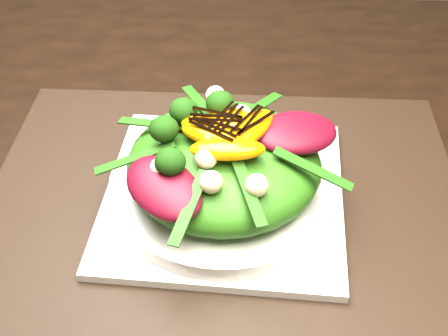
{
  "coord_description": "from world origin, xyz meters",
  "views": [
    {
      "loc": [
        0.06,
        -0.48,
        1.2
      ],
      "look_at": [
        0.05,
        -0.03,
        0.8
      ],
      "focal_mm": 48.0,
      "sensor_mm": 36.0,
      "label": 1
    }
  ],
  "objects_px": {
    "lettuce_mound": "(224,163)",
    "orange_segment": "(225,113)",
    "salad_bowl": "(224,185)",
    "plate_base": "(224,194)",
    "placemat": "(224,199)",
    "dining_table": "(177,196)"
  },
  "relations": [
    {
      "from": "dining_table",
      "to": "salad_bowl",
      "type": "height_order",
      "value": "dining_table"
    },
    {
      "from": "dining_table",
      "to": "orange_segment",
      "type": "distance_m",
      "value": 0.13
    },
    {
      "from": "dining_table",
      "to": "plate_base",
      "type": "bearing_deg",
      "value": -25.68
    },
    {
      "from": "salad_bowl",
      "to": "orange_segment",
      "type": "xyz_separation_m",
      "value": [
        0.0,
        0.03,
        0.07
      ]
    },
    {
      "from": "salad_bowl",
      "to": "lettuce_mound",
      "type": "relative_size",
      "value": 1.2
    },
    {
      "from": "salad_bowl",
      "to": "lettuce_mound",
      "type": "bearing_deg",
      "value": 90.0
    },
    {
      "from": "salad_bowl",
      "to": "plate_base",
      "type": "bearing_deg",
      "value": 0.0
    },
    {
      "from": "orange_segment",
      "to": "salad_bowl",
      "type": "bearing_deg",
      "value": -90.64
    },
    {
      "from": "plate_base",
      "to": "salad_bowl",
      "type": "bearing_deg",
      "value": 0.0
    },
    {
      "from": "dining_table",
      "to": "placemat",
      "type": "xyz_separation_m",
      "value": [
        0.05,
        -0.03,
        0.02
      ]
    },
    {
      "from": "placemat",
      "to": "salad_bowl",
      "type": "relative_size",
      "value": 2.13
    },
    {
      "from": "dining_table",
      "to": "placemat",
      "type": "distance_m",
      "value": 0.06
    },
    {
      "from": "orange_segment",
      "to": "plate_base",
      "type": "bearing_deg",
      "value": -90.64
    },
    {
      "from": "placemat",
      "to": "lettuce_mound",
      "type": "distance_m",
      "value": 0.05
    },
    {
      "from": "placemat",
      "to": "plate_base",
      "type": "bearing_deg",
      "value": -123.69
    },
    {
      "from": "plate_base",
      "to": "orange_segment",
      "type": "xyz_separation_m",
      "value": [
        0.0,
        0.03,
        0.08
      ]
    },
    {
      "from": "placemat",
      "to": "orange_segment",
      "type": "distance_m",
      "value": 0.1
    },
    {
      "from": "placemat",
      "to": "orange_segment",
      "type": "bearing_deg",
      "value": 89.36
    },
    {
      "from": "dining_table",
      "to": "plate_base",
      "type": "distance_m",
      "value": 0.07
    },
    {
      "from": "plate_base",
      "to": "lettuce_mound",
      "type": "height_order",
      "value": "lettuce_mound"
    },
    {
      "from": "dining_table",
      "to": "lettuce_mound",
      "type": "xyz_separation_m",
      "value": [
        0.05,
        -0.03,
        0.07
      ]
    },
    {
      "from": "lettuce_mound",
      "to": "orange_segment",
      "type": "height_order",
      "value": "orange_segment"
    }
  ]
}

